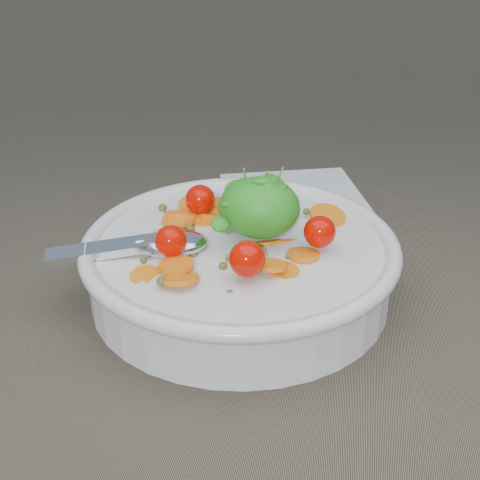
# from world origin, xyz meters

# --- Properties ---
(ground) EXTENTS (6.00, 6.00, 0.00)m
(ground) POSITION_xyz_m (0.00, 0.00, 0.00)
(ground) COLOR #685D4A
(ground) RESTS_ON ground
(bowl) EXTENTS (0.31, 0.29, 0.12)m
(bowl) POSITION_xyz_m (-0.00, -0.01, 0.03)
(bowl) COLOR silver
(bowl) RESTS_ON ground
(napkin) EXTENTS (0.20, 0.18, 0.01)m
(napkin) POSITION_xyz_m (0.03, 0.21, 0.00)
(napkin) COLOR white
(napkin) RESTS_ON ground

